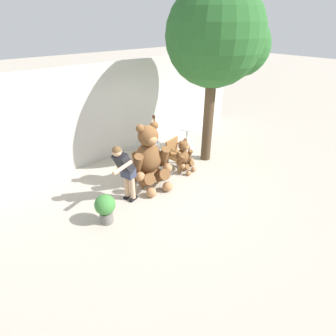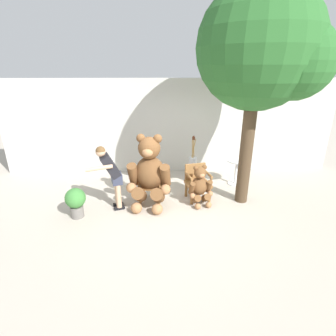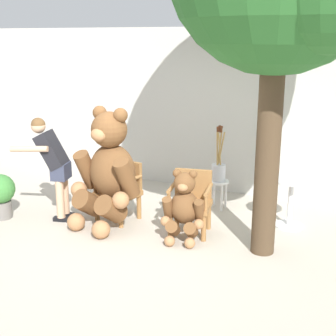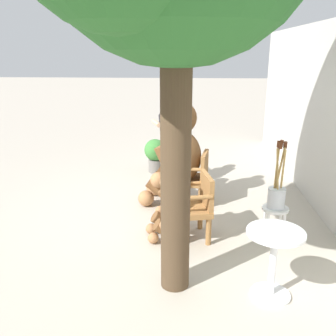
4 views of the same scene
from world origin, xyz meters
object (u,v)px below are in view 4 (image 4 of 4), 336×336
object	(u,v)px
teddy_bear_small	(171,204)
round_side_table	(274,257)
wooden_chair_right	(194,205)
white_stool	(275,215)
brush_bucket	(277,193)
potted_plant	(155,153)
teddy_bear_large	(177,153)
wooden_chair_left	(194,176)
person_visitor	(170,136)

from	to	relation	value
teddy_bear_small	round_side_table	bearing A→B (deg)	42.02
wooden_chair_right	white_stool	xyz separation A→B (m)	(0.02, 1.04, -0.11)
wooden_chair_right	round_side_table	size ratio (longest dim) A/B	1.19
brush_bucket	potted_plant	distance (m)	3.33
teddy_bear_large	round_side_table	bearing A→B (deg)	23.83
teddy_bear_large	round_side_table	xyz separation A→B (m)	(2.37, 1.05, -0.39)
teddy_bear_small	potted_plant	world-z (taller)	teddy_bear_small
wooden_chair_left	brush_bucket	world-z (taller)	brush_bucket
teddy_bear_small	white_stool	size ratio (longest dim) A/B	2.11
teddy_bear_large	white_stool	xyz separation A→B (m)	(1.19, 1.31, -0.48)
brush_bucket	wooden_chair_right	bearing A→B (deg)	-91.37
wooden_chair_right	person_visitor	bearing A→B (deg)	-167.86
wooden_chair_left	person_visitor	distance (m)	1.07
teddy_bear_large	person_visitor	distance (m)	0.86
round_side_table	teddy_bear_large	bearing A→B (deg)	-156.17
teddy_bear_small	person_visitor	distance (m)	2.08
teddy_bear_large	brush_bucket	bearing A→B (deg)	47.80
wooden_chair_left	round_side_table	distance (m)	2.47
teddy_bear_small	brush_bucket	xyz separation A→B (m)	(0.00, 1.33, 0.18)
wooden_chair_right	teddy_bear_small	xyz separation A→B (m)	(0.02, -0.29, 0.01)
teddy_bear_small	potted_plant	bearing A→B (deg)	-170.30
brush_bucket	wooden_chair_left	bearing A→B (deg)	-138.26
teddy_bear_large	brush_bucket	size ratio (longest dim) A/B	1.94
wooden_chair_right	white_stool	world-z (taller)	wooden_chair_right
wooden_chair_right	potted_plant	distance (m)	2.86
teddy_bear_small	person_visitor	world-z (taller)	person_visitor
person_visitor	brush_bucket	xyz separation A→B (m)	(2.03, 1.47, -0.26)
teddy_bear_large	round_side_table	world-z (taller)	teddy_bear_large
teddy_bear_small	brush_bucket	size ratio (longest dim) A/B	1.10
person_visitor	potted_plant	distance (m)	0.97
wooden_chair_right	teddy_bear_large	xyz separation A→B (m)	(-1.16, -0.27, 0.38)
wooden_chair_right	teddy_bear_small	size ratio (longest dim) A/B	0.89
teddy_bear_large	potted_plant	size ratio (longest dim) A/B	2.52
teddy_bear_small	round_side_table	world-z (taller)	teddy_bear_small
white_stool	brush_bucket	size ratio (longest dim) A/B	0.52
wooden_chair_right	round_side_table	distance (m)	1.44
round_side_table	wooden_chair_right	bearing A→B (deg)	-147.29
wooden_chair_right	potted_plant	world-z (taller)	wooden_chair_right
brush_bucket	round_side_table	world-z (taller)	brush_bucket
teddy_bear_large	brush_bucket	world-z (taller)	teddy_bear_large
teddy_bear_small	white_stool	bearing A→B (deg)	89.96
potted_plant	person_visitor	bearing A→B (deg)	24.09
white_stool	brush_bucket	distance (m)	0.30
teddy_bear_large	teddy_bear_small	size ratio (longest dim) A/B	1.76
wooden_chair_right	brush_bucket	xyz separation A→B (m)	(0.02, 1.04, 0.19)
wooden_chair_left	round_side_table	xyz separation A→B (m)	(2.35, 0.78, -0.01)
white_stool	brush_bucket	world-z (taller)	brush_bucket
white_stool	brush_bucket	bearing A→B (deg)	80.09
teddy_bear_large	potted_plant	bearing A→B (deg)	-162.72
teddy_bear_large	brush_bucket	xyz separation A→B (m)	(1.19, 1.31, -0.19)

